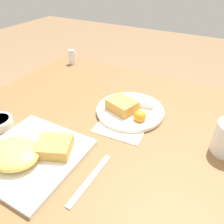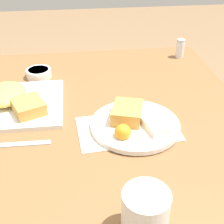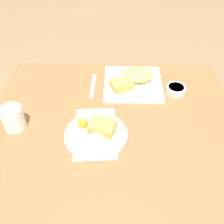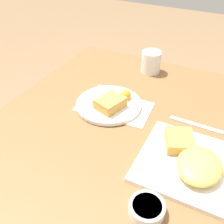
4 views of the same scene
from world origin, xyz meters
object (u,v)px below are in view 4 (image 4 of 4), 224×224
at_px(sauce_ramekin, 147,209).
at_px(coffee_mug, 151,62).
at_px(butter_knife, 196,125).
at_px(plate_oval_far, 110,103).
at_px(plate_square_near, 190,161).

height_order(sauce_ramekin, coffee_mug, coffee_mug).
bearing_deg(butter_knife, coffee_mug, -45.54).
bearing_deg(plate_oval_far, butter_knife, -83.19).
xyz_separation_m(plate_oval_far, sauce_ramekin, (-0.36, -0.29, -0.00)).
relative_size(butter_knife, coffee_mug, 1.89).
bearing_deg(sauce_ramekin, coffee_mug, 19.48).
relative_size(plate_oval_far, sauce_ramekin, 2.77).
distance_m(plate_square_near, coffee_mug, 0.58).
xyz_separation_m(sauce_ramekin, butter_knife, (0.40, -0.04, -0.01)).
bearing_deg(sauce_ramekin, plate_square_near, -16.48).
xyz_separation_m(plate_square_near, coffee_mug, (0.49, 0.30, 0.03)).
bearing_deg(plate_oval_far, sauce_ramekin, -141.19).
bearing_deg(coffee_mug, butter_knife, -136.49).
distance_m(plate_square_near, sauce_ramekin, 0.21).
bearing_deg(butter_knife, sauce_ramekin, 85.69).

